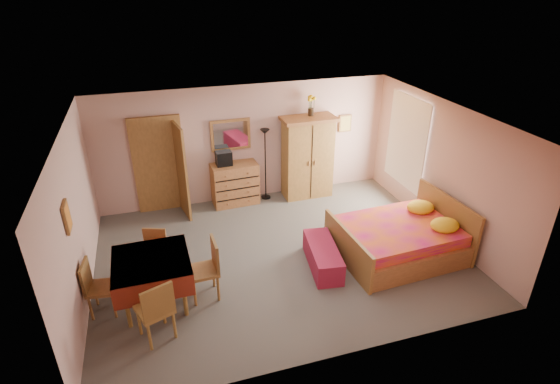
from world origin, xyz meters
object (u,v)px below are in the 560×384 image
object	(u,v)px
chair_south	(154,309)
chair_west	(102,287)
chest_of_drawers	(235,184)
wardrobe	(307,157)
floor_lamp	(265,165)
stereo	(224,158)
wall_mirror	(231,135)
sunflower_vase	(311,105)
chair_east	(203,270)
bench	(323,256)
bed	(398,231)
dining_table	(154,282)
chair_north	(154,256)

from	to	relation	value
chair_south	chair_west	bearing A→B (deg)	113.02
chest_of_drawers	wardrobe	distance (m)	1.74
chest_of_drawers	floor_lamp	world-z (taller)	floor_lamp
stereo	wall_mirror	bearing A→B (deg)	41.83
wall_mirror	chair_west	world-z (taller)	wall_mirror
chair_south	chair_west	size ratio (longest dim) A/B	1.09
sunflower_vase	chair_south	bearing A→B (deg)	-134.93
chair_east	chair_west	bearing A→B (deg)	84.34
chair_west	chair_south	bearing A→B (deg)	52.12
chair_west	chair_east	world-z (taller)	chair_east
chest_of_drawers	wardrobe	bearing A→B (deg)	-5.77
bench	stereo	bearing A→B (deg)	112.75
bed	sunflower_vase	bearing A→B (deg)	99.62
wall_mirror	chair_south	distance (m)	4.43
floor_lamp	dining_table	bearing A→B (deg)	-131.32
bench	bed	bearing A→B (deg)	-1.92
wardrobe	floor_lamp	bearing A→B (deg)	172.40
chest_of_drawers	bed	xyz separation A→B (m)	(2.41, -2.85, 0.03)
chair_south	chair_north	xyz separation A→B (m)	(0.05, 1.42, -0.07)
wardrobe	chair_south	size ratio (longest dim) A/B	1.87
wall_mirror	bench	world-z (taller)	wall_mirror
bench	dining_table	xyz separation A→B (m)	(-2.86, -0.12, 0.21)
wall_mirror	dining_table	xyz separation A→B (m)	(-1.89, -3.13, -1.14)
wall_mirror	wardrobe	bearing A→B (deg)	-11.58
stereo	bench	xyz separation A→B (m)	(1.18, -2.82, -0.90)
floor_lamp	wardrobe	distance (m)	0.97
sunflower_vase	dining_table	bearing A→B (deg)	-141.01
sunflower_vase	bed	size ratio (longest dim) A/B	0.21
chest_of_drawers	bench	distance (m)	2.97
bed	wall_mirror	bearing A→B (deg)	125.17
dining_table	sunflower_vase	bearing A→B (deg)	38.99
chest_of_drawers	dining_table	world-z (taller)	chest_of_drawers
floor_lamp	bench	size ratio (longest dim) A/B	1.33
floor_lamp	chair_south	bearing A→B (deg)	-125.45
floor_lamp	wardrobe	bearing A→B (deg)	-7.11
stereo	chair_east	bearing A→B (deg)	-107.13
bed	chair_west	size ratio (longest dim) A/B	2.37
bed	chair_north	distance (m)	4.32
wardrobe	dining_table	world-z (taller)	wardrobe
chest_of_drawers	chair_west	world-z (taller)	chest_of_drawers
bed	dining_table	xyz separation A→B (m)	(-4.30, -0.08, -0.09)
stereo	chair_north	distance (m)	2.87
wall_mirror	chair_east	bearing A→B (deg)	-111.42
chest_of_drawers	wall_mirror	world-z (taller)	wall_mirror
chair_south	bed	bearing A→B (deg)	-10.22
wall_mirror	stereo	distance (m)	0.53
chest_of_drawers	wall_mirror	bearing A→B (deg)	86.92
bed	floor_lamp	bearing A→B (deg)	117.30
chair_south	wall_mirror	bearing A→B (deg)	42.91
bed	chair_west	distance (m)	5.05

